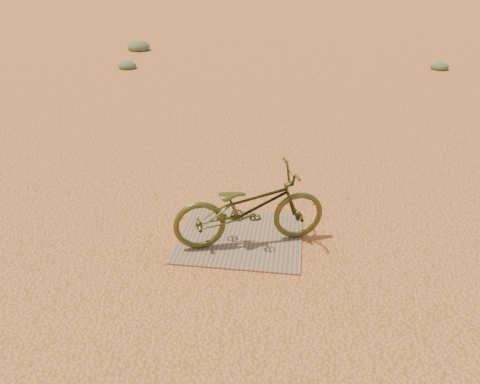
# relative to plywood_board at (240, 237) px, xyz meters

# --- Properties ---
(ground) EXTENTS (120.00, 120.00, 0.00)m
(ground) POSITION_rel_plywood_board_xyz_m (-0.12, 0.00, -0.01)
(ground) COLOR #C77643
(ground) RESTS_ON ground
(plywood_board) EXTENTS (1.45, 1.27, 0.02)m
(plywood_board) POSITION_rel_plywood_board_xyz_m (0.00, 0.00, 0.00)
(plywood_board) COLOR #7E6455
(plywood_board) RESTS_ON ground
(bicycle) EXTENTS (1.82, 1.14, 0.90)m
(bicycle) POSITION_rel_plywood_board_xyz_m (0.12, -0.09, 0.46)
(bicycle) COLOR #41461E
(bicycle) RESTS_ON plywood_board
(kale_a) EXTENTS (0.51, 0.51, 0.28)m
(kale_a) POSITION_rel_plywood_board_xyz_m (-4.49, 8.58, -0.01)
(kale_a) COLOR #526C4A
(kale_a) RESTS_ON ground
(kale_b) EXTENTS (0.50, 0.50, 0.27)m
(kale_b) POSITION_rel_plywood_board_xyz_m (4.49, 9.68, -0.01)
(kale_b) COLOR #526C4A
(kale_b) RESTS_ON ground
(kale_c) EXTENTS (0.76, 0.76, 0.42)m
(kale_c) POSITION_rel_plywood_board_xyz_m (-5.09, 11.38, -0.01)
(kale_c) COLOR #526C4A
(kale_c) RESTS_ON ground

